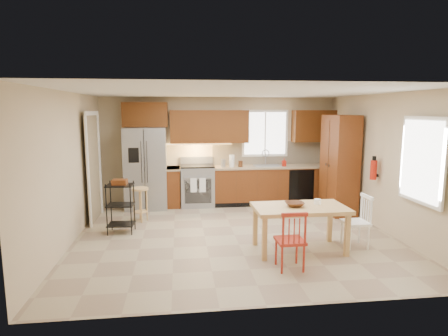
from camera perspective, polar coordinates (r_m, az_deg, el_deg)
name	(u,v)px	position (r m, az deg, el deg)	size (l,w,h in m)	color
floor	(235,235)	(6.77, 1.64, -10.17)	(5.50, 5.50, 0.00)	tan
ceiling	(235,92)	(6.41, 1.74, 11.49)	(5.50, 5.00, 0.02)	silver
wall_back	(219,150)	(8.93, -0.71, 2.70)	(5.50, 0.02, 2.50)	#CCB793
wall_front	(270,200)	(4.06, 6.97, -4.80)	(5.50, 0.02, 2.50)	#CCB793
wall_left	(70,169)	(6.64, -22.47, -0.09)	(0.02, 5.00, 2.50)	#CCB793
wall_right	(385,163)	(7.39, 23.26, 0.71)	(0.02, 5.00, 2.50)	#CCB793
refrigerator	(146,168)	(8.58, -11.79, -0.02)	(0.92, 0.75, 1.82)	gray
range_stove	(197,186)	(8.70, -4.08, -2.75)	(0.76, 0.63, 0.92)	gray
base_cabinet_narrow	(173,187)	(8.71, -7.71, -2.87)	(0.30, 0.60, 0.90)	#642C12
base_cabinet_run	(275,184)	(8.99, 7.72, -2.50)	(2.92, 0.60, 0.90)	#642C12
dishwasher	(301,186)	(8.88, 11.70, -2.75)	(0.60, 0.02, 0.78)	black
backsplash	(272,153)	(9.15, 7.36, 2.31)	(2.92, 0.03, 0.55)	beige
upper_over_fridge	(145,115)	(8.68, -11.92, 7.96)	(1.00, 0.35, 0.55)	#57270E
upper_left_block	(209,127)	(8.69, -2.24, 6.33)	(1.80, 0.35, 0.75)	#57270E
upper_right_block	(314,126)	(9.23, 13.51, 6.24)	(1.00, 0.35, 0.75)	#57270E
window_back	(265,133)	(9.06, 6.26, 5.28)	(1.12, 0.04, 1.12)	white
sink	(267,168)	(8.87, 6.59, 0.07)	(0.62, 0.46, 0.16)	gray
undercab_glow	(197,144)	(8.67, -4.19, 3.69)	(1.60, 0.30, 0.01)	#FFBF66
soap_bottle	(284,162)	(8.85, 9.14, 0.88)	(0.09, 0.09, 0.19)	#AB190B
paper_towel	(232,161)	(8.64, 1.19, 1.09)	(0.12, 0.12, 0.28)	white
canister_steel	(223,163)	(8.62, -0.12, 0.74)	(0.11, 0.11, 0.18)	gray
canister_wood	(241,164)	(8.65, 2.53, 0.63)	(0.10, 0.10, 0.14)	#502915
pantry	(339,165)	(8.33, 17.16, 0.48)	(0.50, 0.95, 2.10)	#642C12
fire_extinguisher	(374,170)	(7.49, 21.83, -0.28)	(0.12, 0.12, 0.36)	#AB190B
window_right	(422,161)	(6.37, 27.98, 1.01)	(0.04, 1.02, 1.32)	white
doorway	(93,168)	(7.90, -19.34, -0.06)	(0.04, 0.95, 2.10)	#8C7A59
dining_table	(299,229)	(6.08, 11.41, -9.08)	(1.44, 0.81, 0.70)	tan
chair_red	(290,239)	(5.37, 10.03, -10.67)	(0.40, 0.40, 0.85)	#A42719
chair_white	(355,221)	(6.46, 19.40, -7.69)	(0.40, 0.40, 0.85)	white
table_bowl	(294,207)	(5.95, 10.69, -5.84)	(0.29, 0.29, 0.07)	#502915
table_jar	(317,203)	(6.16, 14.05, -5.19)	(0.10, 0.10, 0.11)	white
bar_stool	(141,204)	(7.67, -12.61, -5.45)	(0.33, 0.33, 0.68)	tan
utility_cart	(121,208)	(7.02, -15.46, -5.83)	(0.46, 0.36, 0.93)	black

